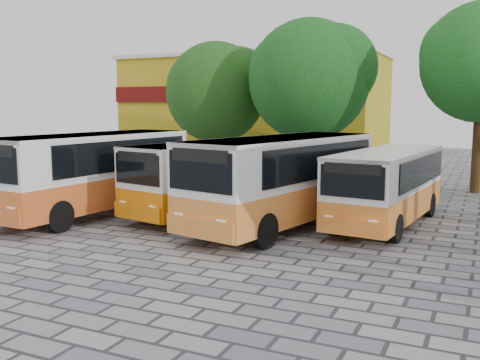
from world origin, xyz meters
The scene contains 8 objects.
ground centered at (0.00, 0.00, 0.00)m, with size 90.00×90.00×0.00m, color slate.
shophouse_block centered at (-11.00, 25.99, 4.16)m, with size 20.40×10.40×8.30m.
bus_far_left centered at (-7.47, 1.92, 1.83)m, with size 3.38×8.97×3.16m.
bus_centre_left centered at (-3.32, 4.04, 1.64)m, with size 4.06×8.26×2.84m.
bus_centre_right centered at (0.00, 2.99, 1.83)m, with size 4.49×9.20×3.16m.
bus_far_right centered at (3.26, 4.82, 1.54)m, with size 3.08×7.61×2.66m.
tree_left centered at (-9.20, 15.81, 5.33)m, with size 6.63×6.31×8.28m.
tree_middle centered at (-2.74, 14.59, 5.92)m, with size 7.08×6.74×9.07m.
Camera 1 is at (6.43, -14.41, 4.18)m, focal length 40.00 mm.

